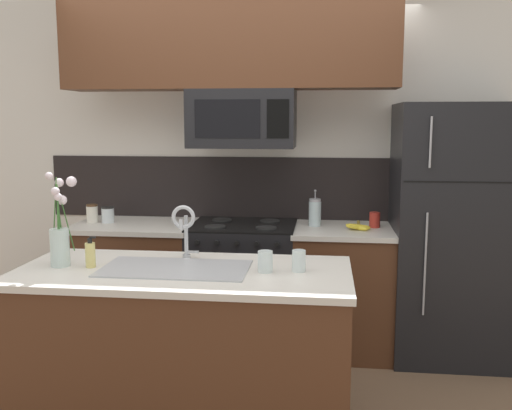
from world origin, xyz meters
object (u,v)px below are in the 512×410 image
at_px(storage_jar_medium, 108,215).
at_px(banana_bunch, 358,227).
at_px(microwave, 242,119).
at_px(french_press, 315,212).
at_px(stove_range, 243,285).
at_px(spare_glass, 299,261).
at_px(storage_jar_tall, 92,213).
at_px(coffee_tin, 375,220).
at_px(sink_faucet, 184,224).
at_px(drinking_glass, 265,261).
at_px(flower_vase, 60,237).
at_px(refrigerator, 454,232).
at_px(dish_soap_bottle, 90,254).

bearing_deg(storage_jar_medium, banana_bunch, -2.25).
distance_m(microwave, french_press, 0.85).
height_order(stove_range, microwave, microwave).
xyz_separation_m(banana_bunch, spare_glass, (-0.36, -1.15, 0.03)).
xyz_separation_m(storage_jar_tall, storage_jar_medium, (0.12, 0.01, -0.01)).
distance_m(coffee_tin, sink_faucet, 1.57).
relative_size(drinking_glass, flower_vase, 0.22).
xyz_separation_m(french_press, coffee_tin, (0.43, -0.01, -0.04)).
bearing_deg(banana_bunch, spare_glass, -107.52).
bearing_deg(drinking_glass, flower_vase, -179.74).
distance_m(sink_faucet, drinking_glass, 0.53).
bearing_deg(storage_jar_medium, refrigerator, 0.20).
bearing_deg(spare_glass, coffee_tin, 69.04).
relative_size(storage_jar_tall, spare_glass, 1.25).
bearing_deg(dish_soap_bottle, storage_jar_medium, 107.54).
bearing_deg(banana_bunch, flower_vase, -143.64).
relative_size(microwave, coffee_tin, 6.77).
relative_size(banana_bunch, flower_vase, 0.38).
bearing_deg(coffee_tin, dish_soap_bottle, -140.09).
bearing_deg(french_press, storage_jar_medium, -178.19).
xyz_separation_m(storage_jar_tall, dish_soap_bottle, (0.52, -1.27, 0.00)).
bearing_deg(refrigerator, french_press, 177.65).
xyz_separation_m(stove_range, storage_jar_medium, (-1.03, 0.01, 0.51)).
relative_size(storage_jar_tall, dish_soap_bottle, 0.83).
distance_m(refrigerator, sink_faucet, 1.99).
bearing_deg(sink_faucet, refrigerator, 32.51).
distance_m(banana_bunch, dish_soap_bottle, 1.89).
height_order(sink_faucet, dish_soap_bottle, sink_faucet).
distance_m(sink_faucet, flower_vase, 0.65).
relative_size(refrigerator, banana_bunch, 9.44).
bearing_deg(coffee_tin, french_press, 178.66).
xyz_separation_m(microwave, dish_soap_bottle, (-0.63, -1.24, -0.70)).
distance_m(banana_bunch, drinking_glass, 1.30).
relative_size(coffee_tin, spare_glass, 1.00).
bearing_deg(sink_faucet, flower_vase, -161.38).
bearing_deg(flower_vase, stove_range, 57.66).
bearing_deg(storage_jar_tall, sink_faucet, -47.12).
relative_size(refrigerator, flower_vase, 3.62).
xyz_separation_m(storage_jar_medium, dish_soap_bottle, (0.40, -1.28, 0.01)).
height_order(refrigerator, banana_bunch, refrigerator).
height_order(storage_jar_medium, flower_vase, flower_vase).
distance_m(storage_jar_tall, dish_soap_bottle, 1.37).
distance_m(coffee_tin, spare_glass, 1.36).
xyz_separation_m(french_press, flower_vase, (-1.31, -1.31, 0.05)).
height_order(banana_bunch, sink_faucet, sink_faucet).
relative_size(stove_range, dish_soap_bottle, 5.64).
bearing_deg(dish_soap_bottle, coffee_tin, 39.91).
distance_m(banana_bunch, spare_glass, 1.21).
height_order(stove_range, banana_bunch, banana_bunch).
relative_size(microwave, sink_faucet, 2.43).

